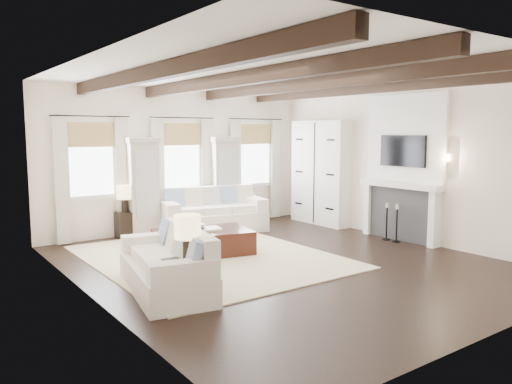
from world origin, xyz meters
TOP-DOWN VIEW (x-y plane):
  - ground at (0.00, 0.00)m, footprint 7.50×7.50m
  - room_shell at (0.75, 0.90)m, footprint 6.54×7.54m
  - area_rug at (-0.84, 1.07)m, footprint 3.83×4.61m
  - sofa_back at (0.44, 3.09)m, footprint 2.48×1.50m
  - sofa_left at (-2.24, -0.23)m, footprint 1.32×2.21m
  - ottoman at (-0.81, 1.33)m, footprint 1.89×1.41m
  - tray at (-0.75, 1.30)m, footprint 0.57×0.48m
  - book_lower at (-0.95, 1.33)m, footprint 0.30×0.25m
  - book_upper at (-0.86, 1.40)m, footprint 0.25×0.21m
  - side_table_front at (-2.21, -0.72)m, footprint 0.54×0.54m
  - lamp_front at (-2.21, -0.72)m, footprint 0.35×0.35m
  - side_table_back at (-1.44, 3.53)m, footprint 0.37×0.37m
  - lamp_back at (-1.44, 3.53)m, footprint 0.33×0.33m
  - candlestick_near at (2.90, -0.09)m, footprint 0.16×0.16m
  - candlestick_far at (2.90, 0.17)m, footprint 0.16×0.16m

SIDE VIEW (x-z plane):
  - ground at x=0.00m, z-range 0.00..0.00m
  - area_rug at x=-0.84m, z-range 0.00..0.02m
  - ottoman at x=-0.81m, z-range 0.00..0.45m
  - side_table_front at x=-2.21m, z-range 0.00..0.54m
  - side_table_back at x=-1.44m, z-range 0.00..0.56m
  - candlestick_far at x=2.90m, z-range -0.07..0.71m
  - candlestick_near at x=2.90m, z-range -0.07..0.71m
  - sofa_left at x=-2.24m, z-range -0.09..0.80m
  - sofa_back at x=0.44m, z-range -0.09..0.90m
  - tray at x=-0.75m, z-range 0.45..0.49m
  - book_lower at x=-0.95m, z-range 0.49..0.53m
  - book_upper at x=-0.86m, z-range 0.53..0.56m
  - lamp_back at x=-1.44m, z-range 0.66..1.23m
  - lamp_front at x=-2.21m, z-range 0.65..1.26m
  - room_shell at x=0.75m, z-range 0.28..3.50m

